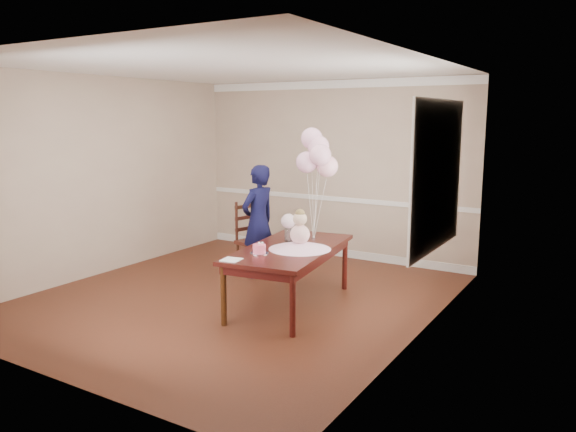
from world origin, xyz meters
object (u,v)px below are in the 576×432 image
Objects in this scene: dining_table_top at (290,249)px; woman at (258,221)px; dining_chair_seat at (256,242)px; birthday_cake at (259,249)px.

dining_table_top is 1.30m from woman.
dining_table_top is 4.28× the size of dining_chair_seat.
dining_chair_seat is at bearing 125.89° from birthday_cake.
dining_table_top is 0.46m from birthday_cake.
dining_chair_seat is (-0.98, 1.36, -0.31)m from birthday_cake.
dining_chair_seat is 0.28× the size of woman.
dining_chair_seat is at bearing -119.76° from woman.
dining_chair_seat is 0.35m from woman.
birthday_cake reaches higher than dining_chair_seat.
woman is at bearing 132.31° from dining_table_top.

